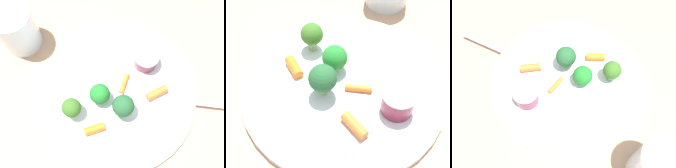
# 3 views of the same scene
# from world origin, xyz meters

# --- Properties ---
(ground_plane) EXTENTS (2.40, 2.40, 0.00)m
(ground_plane) POSITION_xyz_m (0.00, 0.00, 0.00)
(ground_plane) COLOR tan
(plate) EXTENTS (0.31, 0.31, 0.01)m
(plate) POSITION_xyz_m (0.00, 0.00, 0.01)
(plate) COLOR white
(plate) RESTS_ON ground_plane
(sauce_cup) EXTENTS (0.05, 0.05, 0.04)m
(sauce_cup) POSITION_xyz_m (0.09, 0.01, 0.03)
(sauce_cup) COLOR maroon
(sauce_cup) RESTS_ON plate
(broccoli_floret_0) EXTENTS (0.04, 0.04, 0.06)m
(broccoli_floret_0) POSITION_xyz_m (-0.01, -0.03, 0.05)
(broccoli_floret_0) COLOR #93B757
(broccoli_floret_0) RESTS_ON plate
(broccoli_floret_1) EXTENTS (0.04, 0.04, 0.05)m
(broccoli_floret_1) POSITION_xyz_m (-0.03, 0.02, 0.04)
(broccoli_floret_1) COLOR #83AE6C
(broccoli_floret_1) RESTS_ON plate
(broccoli_floret_2) EXTENTS (0.04, 0.04, 0.05)m
(broccoli_floret_2) POSITION_xyz_m (-0.09, 0.03, 0.04)
(broccoli_floret_2) COLOR #87A968
(broccoli_floret_2) RESTS_ON plate
(carrot_stick_0) EXTENTS (0.04, 0.03, 0.02)m
(carrot_stick_0) POSITION_xyz_m (-0.08, -0.03, 0.02)
(carrot_stick_0) COLOR orange
(carrot_stick_0) RESTS_ON plate
(carrot_stick_1) EXTENTS (0.04, 0.03, 0.01)m
(carrot_stick_1) POSITION_xyz_m (0.02, 0.01, 0.02)
(carrot_stick_1) COLOR orange
(carrot_stick_1) RESTS_ON plate
(carrot_stick_2) EXTENTS (0.05, 0.03, 0.02)m
(carrot_stick_2) POSITION_xyz_m (0.06, -0.05, 0.02)
(carrot_stick_2) COLOR orange
(carrot_stick_2) RESTS_ON plate
(fork) EXTENTS (0.12, 0.13, 0.00)m
(fork) POSITION_xyz_m (0.12, -0.13, 0.01)
(fork) COLOR #B8ADC7
(fork) RESTS_ON plate
(drinking_glass) EXTENTS (0.08, 0.08, 0.11)m
(drinking_glass) POSITION_xyz_m (-0.07, 0.22, 0.05)
(drinking_glass) COLOR silver
(drinking_glass) RESTS_ON ground_plane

